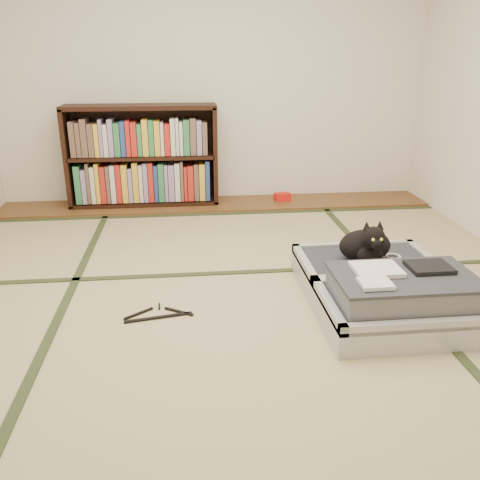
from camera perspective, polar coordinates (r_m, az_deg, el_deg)
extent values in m
plane|color=tan|center=(2.99, -0.24, -6.86)|extent=(4.50, 4.50, 0.00)
cube|color=brown|center=(4.85, -2.68, 4.06)|extent=(4.00, 0.50, 0.02)
cube|color=red|center=(4.94, 4.78, 4.87)|extent=(0.16, 0.11, 0.07)
plane|color=silver|center=(4.91, -3.11, 18.36)|extent=(4.00, 0.00, 4.00)
cube|color=#2D381E|center=(3.07, -19.33, -7.32)|extent=(0.05, 4.50, 0.01)
cube|color=#2D381E|center=(3.24, 17.74, -5.61)|extent=(0.05, 4.50, 0.01)
cube|color=#2D381E|center=(3.35, -0.94, -3.68)|extent=(4.00, 0.05, 0.01)
cube|color=#2D381E|center=(4.56, -2.44, 2.94)|extent=(4.00, 0.05, 0.01)
cube|color=black|center=(4.92, -18.69, 8.77)|extent=(0.04, 0.31, 0.88)
cube|color=black|center=(4.81, -2.86, 9.56)|extent=(0.04, 0.31, 0.88)
cube|color=black|center=(4.92, -10.54, 4.22)|extent=(1.37, 0.31, 0.04)
cube|color=black|center=(4.76, -11.23, 14.45)|extent=(1.37, 0.31, 0.04)
cube|color=black|center=(4.82, -10.87, 9.22)|extent=(1.31, 0.31, 0.03)
cube|color=black|center=(4.96, -10.75, 9.57)|extent=(1.37, 0.02, 0.88)
cube|color=gray|center=(4.85, -10.72, 6.65)|extent=(1.23, 0.22, 0.37)
cube|color=gray|center=(4.77, -11.04, 11.42)|extent=(1.23, 0.22, 0.33)
cube|color=#B7B8BD|center=(2.83, 17.54, -7.98)|extent=(0.82, 0.55, 0.14)
cube|color=#32333B|center=(2.81, 17.62, -7.31)|extent=(0.74, 0.46, 0.11)
cube|color=#B7B8BD|center=(2.59, 19.89, -9.05)|extent=(0.82, 0.04, 0.05)
cube|color=#B7B8BD|center=(3.00, 15.84, -4.45)|extent=(0.82, 0.04, 0.05)
cube|color=#B7B8BD|center=(2.66, 9.93, -7.22)|extent=(0.04, 0.55, 0.05)
cube|color=#B7B8BD|center=(2.97, 24.67, -5.92)|extent=(0.04, 0.55, 0.05)
cube|color=#B7B8BD|center=(3.28, 13.86, -3.54)|extent=(0.82, 0.55, 0.14)
cube|color=#32333B|center=(3.27, 13.91, -2.94)|extent=(0.74, 0.46, 0.11)
cube|color=#B7B8BD|center=(3.04, 15.54, -4.11)|extent=(0.82, 0.04, 0.05)
cube|color=#B7B8BD|center=(3.47, 12.60, -0.71)|extent=(0.82, 0.04, 0.05)
cube|color=#B7B8BD|center=(3.14, 7.26, -2.64)|extent=(0.04, 0.55, 0.05)
cube|color=#B7B8BD|center=(3.40, 20.17, -1.95)|extent=(0.04, 0.55, 0.05)
cylinder|color=black|center=(3.02, 15.70, -4.19)|extent=(0.74, 0.03, 0.03)
cube|color=gray|center=(2.77, 17.84, -5.47)|extent=(0.70, 0.43, 0.14)
cube|color=#35353C|center=(2.73, 18.03, -3.91)|extent=(0.73, 0.45, 0.02)
cube|color=silver|center=(2.72, 15.08, -3.20)|extent=(0.24, 0.20, 0.02)
cube|color=black|center=(2.83, 20.49, -2.85)|extent=(0.22, 0.18, 0.02)
cube|color=silver|center=(2.56, 14.98, -4.73)|extent=(0.15, 0.13, 0.02)
cube|color=white|center=(2.53, 14.76, -11.10)|extent=(0.07, 0.01, 0.05)
cube|color=white|center=(2.58, 17.53, -11.05)|extent=(0.05, 0.01, 0.04)
cube|color=orange|center=(2.74, 25.07, -9.80)|extent=(0.05, 0.01, 0.04)
cube|color=#197F33|center=(2.70, 23.71, -9.60)|extent=(0.04, 0.01, 0.03)
ellipsoid|color=black|center=(3.20, 13.84, -0.61)|extent=(0.32, 0.21, 0.20)
ellipsoid|color=black|center=(3.13, 14.36, -1.59)|extent=(0.16, 0.11, 0.11)
ellipsoid|color=black|center=(3.05, 14.77, 0.29)|extent=(0.14, 0.13, 0.13)
sphere|color=black|center=(3.01, 15.09, -0.46)|extent=(0.06, 0.06, 0.06)
cone|color=black|center=(3.04, 14.04, 1.57)|extent=(0.05, 0.06, 0.06)
cone|color=black|center=(3.07, 15.43, 1.61)|extent=(0.05, 0.06, 0.06)
sphere|color=#A5BF33|center=(2.99, 14.73, 0.03)|extent=(0.02, 0.02, 0.02)
sphere|color=#A5BF33|center=(3.01, 15.59, 0.06)|extent=(0.02, 0.02, 0.02)
cylinder|color=black|center=(3.35, 14.95, -1.07)|extent=(0.19, 0.12, 0.04)
torus|color=white|center=(3.30, 16.66, -1.95)|extent=(0.11, 0.11, 0.02)
torus|color=white|center=(3.29, 16.80, -1.77)|extent=(0.10, 0.10, 0.01)
cube|color=black|center=(2.84, -9.15, -8.57)|extent=(0.37, 0.09, 0.01)
cube|color=black|center=(2.90, -11.32, -8.09)|extent=(0.16, 0.12, 0.01)
cube|color=black|center=(2.88, -6.88, -7.97)|extent=(0.16, 0.11, 0.01)
cylinder|color=black|center=(2.95, -9.05, -7.36)|extent=(0.01, 0.07, 0.01)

